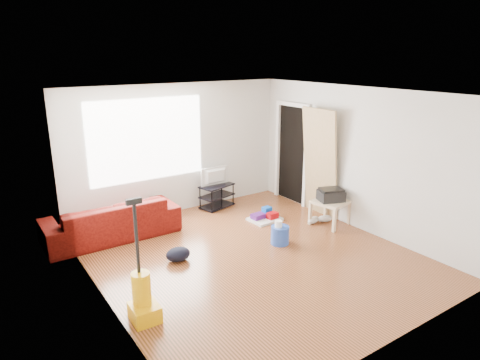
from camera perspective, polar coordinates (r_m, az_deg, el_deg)
room at (r=6.42m, az=1.47°, el=0.48°), size 4.51×5.01×2.51m
sofa at (r=7.71m, az=-16.56°, el=-7.30°), size 2.22×0.87×0.65m
tv_stand at (r=8.71m, az=-3.11°, el=-2.11°), size 0.76×0.55×0.47m
tv at (r=8.58m, az=-3.15°, el=0.49°), size 0.63×0.08×0.36m
side_table at (r=7.96m, az=11.96°, el=-3.20°), size 0.67×0.67×0.46m
printer at (r=7.90m, az=12.04°, el=-1.94°), size 0.53×0.47×0.23m
bucket at (r=7.19m, az=5.31°, el=-8.43°), size 0.39×0.39×0.30m
toilet_paper at (r=7.09m, az=5.13°, el=-6.98°), size 0.12×0.12×0.11m
cleaning_tray at (r=8.11m, az=3.35°, el=-4.92°), size 0.59×0.48×0.20m
backpack at (r=6.69m, az=-8.22°, el=-10.58°), size 0.38×0.31×0.21m
sneakers at (r=8.12m, az=10.50°, el=-5.17°), size 0.55×0.28×0.12m
vacuum at (r=5.32m, az=-12.82°, el=-15.11°), size 0.32×0.37×1.50m
door_panel at (r=8.54m, az=10.25°, el=-4.47°), size 0.26×0.83×2.07m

